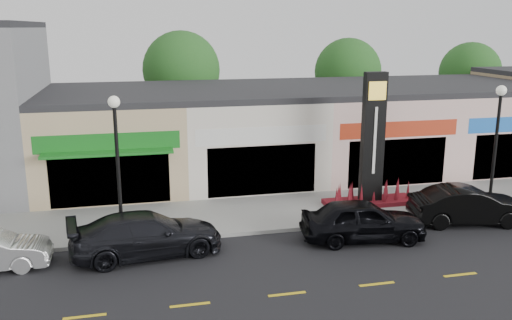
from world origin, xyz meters
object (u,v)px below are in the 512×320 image
Objects in this scene: car_dark_sedan at (147,234)px; car_black_sedan at (363,220)px; pylon_sign at (372,159)px; car_black_conv at (469,205)px; lamp_west_near at (117,154)px; lamp_east_near at (497,135)px.

car_black_sedan is (8.16, -0.44, 0.03)m from car_dark_sedan.
car_black_conv is (3.11, -2.90, -1.49)m from pylon_sign.
lamp_west_near is 1.15× the size of car_black_conv.
lamp_west_near is 1.15× the size of car_black_sedan.
lamp_east_near is at bearing -47.61° from car_black_conv.
lamp_east_near is 5.42m from pylon_sign.
pylon_sign is 4.50m from car_black_conv.
car_black_conv is (5.06, 0.74, -0.02)m from car_black_sedan.
car_black_sedan is 1.00× the size of car_black_conv.
car_black_sedan is at bearing -118.25° from pylon_sign.
pylon_sign is at bearing 161.25° from lamp_east_near.
lamp_west_near is 16.00m from lamp_east_near.
car_black_sedan reaches higher than car_dark_sedan.
car_dark_sedan is at bearing -162.47° from pylon_sign.
car_black_sedan is (-1.95, -3.63, -1.47)m from pylon_sign.
pylon_sign is 1.11× the size of car_dark_sedan.
lamp_west_near reaches higher than car_black_sedan.
lamp_west_near is at bearing 23.67° from car_dark_sedan.
car_black_sedan is at bearing -12.07° from lamp_west_near.
car_black_sedan is at bearing 108.26° from car_black_conv.
car_black_sedan is 5.11m from car_black_conv.
lamp_east_near is 1.01× the size of car_dark_sedan.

